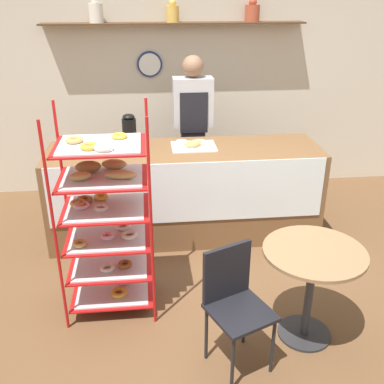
% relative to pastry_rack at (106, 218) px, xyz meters
% --- Properties ---
extents(ground_plane, '(14.00, 14.00, 0.00)m').
position_rel_pastry_rack_xyz_m(ground_plane, '(0.70, 0.02, -0.80)').
color(ground_plane, brown).
extents(back_wall, '(10.00, 0.30, 2.70)m').
position_rel_pastry_rack_xyz_m(back_wall, '(0.70, 2.41, 0.56)').
color(back_wall, beige).
rests_on(back_wall, ground_plane).
extents(display_counter, '(2.72, 0.77, 0.94)m').
position_rel_pastry_rack_xyz_m(display_counter, '(0.70, 1.11, -0.33)').
color(display_counter, brown).
rests_on(display_counter, ground_plane).
extents(pastry_rack, '(0.70, 0.54, 1.65)m').
position_rel_pastry_rack_xyz_m(pastry_rack, '(0.00, 0.00, 0.00)').
color(pastry_rack, '#B71414').
rests_on(pastry_rack, ground_plane).
extents(person_worker, '(0.43, 0.23, 1.75)m').
position_rel_pastry_rack_xyz_m(person_worker, '(0.85, 1.75, 0.17)').
color(person_worker, '#282833').
rests_on(person_worker, ground_plane).
extents(cafe_table, '(0.72, 0.72, 0.75)m').
position_rel_pastry_rack_xyz_m(cafe_table, '(1.46, -0.53, -0.24)').
color(cafe_table, '#262628').
rests_on(cafe_table, ground_plane).
extents(cafe_chair, '(0.50, 0.50, 0.87)m').
position_rel_pastry_rack_xyz_m(cafe_chair, '(0.87, -0.69, -0.27)').
color(cafe_chair, black).
rests_on(cafe_chair, ground_plane).
extents(coffee_carafe, '(0.14, 0.14, 0.34)m').
position_rel_pastry_rack_xyz_m(coffee_carafe, '(0.17, 1.21, 0.31)').
color(coffee_carafe, black).
rests_on(coffee_carafe, display_counter).
extents(donut_tray_counter, '(0.44, 0.34, 0.05)m').
position_rel_pastry_rack_xyz_m(donut_tray_counter, '(0.79, 1.19, 0.16)').
color(donut_tray_counter, white).
rests_on(donut_tray_counter, display_counter).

